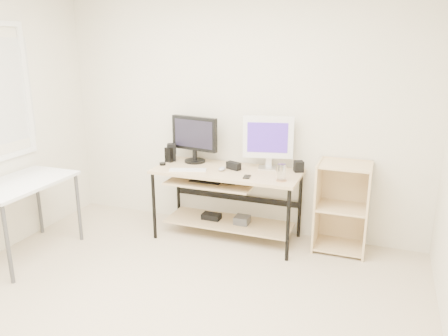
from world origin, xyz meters
name	(u,v)px	position (x,y,z in m)	size (l,w,h in m)	color
room	(124,150)	(-0.14, 0.04, 1.32)	(4.01, 4.01, 2.62)	beige
desk	(225,189)	(-0.03, 1.66, 0.54)	(1.50, 0.65, 0.75)	tan
side_table	(21,190)	(-1.68, 0.60, 0.67)	(0.60, 1.00, 0.75)	silver
shelf_unit	(342,206)	(1.15, 1.82, 0.45)	(0.50, 0.40, 0.90)	beige
black_monitor	(194,136)	(-0.44, 1.82, 1.04)	(0.55, 0.23, 0.50)	black
white_imac	(268,139)	(0.37, 1.84, 1.07)	(0.51, 0.16, 0.55)	silver
keyboard	(188,170)	(-0.37, 1.49, 0.76)	(0.37, 0.10, 0.01)	silver
mouse	(222,169)	(-0.04, 1.61, 0.77)	(0.07, 0.11, 0.04)	#B4B4B9
center_speaker	(234,166)	(0.05, 1.70, 0.79)	(0.15, 0.07, 0.08)	black
speaker_left	(172,152)	(-0.69, 1.78, 0.85)	(0.13, 0.13, 0.19)	black
speaker_right	(299,166)	(0.69, 1.85, 0.80)	(0.09, 0.09, 0.11)	black
audio_controller	(169,155)	(-0.70, 1.72, 0.83)	(0.08, 0.05, 0.16)	black
volume_puck	(163,164)	(-0.71, 1.58, 0.76)	(0.07, 0.07, 0.03)	black
smartphone	(247,177)	(0.27, 1.48, 0.75)	(0.06, 0.12, 0.01)	black
coaster	(281,180)	(0.60, 1.49, 0.75)	(0.10, 0.10, 0.01)	#AD784E
drinking_glass	(282,172)	(0.60, 1.49, 0.83)	(0.08, 0.08, 0.16)	white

